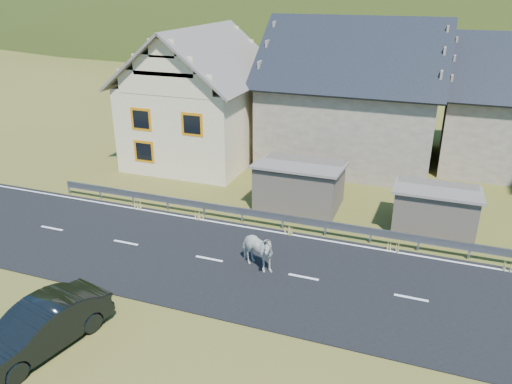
% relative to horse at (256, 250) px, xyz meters
% --- Properties ---
extents(ground, '(160.00, 160.00, 0.00)m').
position_rel_horse_xyz_m(ground, '(1.94, 0.02, -0.85)').
color(ground, '#3C4816').
rests_on(ground, ground).
extents(road, '(60.00, 7.00, 0.04)m').
position_rel_horse_xyz_m(road, '(1.94, 0.02, -0.83)').
color(road, black).
rests_on(road, ground).
extents(lane_markings, '(60.00, 6.60, 0.01)m').
position_rel_horse_xyz_m(lane_markings, '(1.94, 0.02, -0.81)').
color(lane_markings, silver).
rests_on(lane_markings, road).
extents(guardrail, '(28.10, 0.09, 0.75)m').
position_rel_horse_xyz_m(guardrail, '(1.94, 3.70, -0.29)').
color(guardrail, '#93969B').
rests_on(guardrail, ground).
extents(shed_left, '(4.30, 3.30, 2.40)m').
position_rel_horse_xyz_m(shed_left, '(-0.06, 6.52, 0.25)').
color(shed_left, brown).
rests_on(shed_left, ground).
extents(shed_right, '(3.80, 2.90, 2.20)m').
position_rel_horse_xyz_m(shed_right, '(6.44, 6.02, 0.15)').
color(shed_right, brown).
rests_on(shed_right, ground).
extents(house_cream, '(7.80, 9.80, 8.30)m').
position_rel_horse_xyz_m(house_cream, '(-8.07, 12.02, 3.50)').
color(house_cream, beige).
rests_on(house_cream, ground).
extents(house_stone_a, '(10.80, 9.80, 8.90)m').
position_rel_horse_xyz_m(house_stone_a, '(0.94, 15.02, 3.78)').
color(house_stone_a, '#9F8F7C').
rests_on(house_stone_a, ground).
extents(mountain, '(440.00, 280.00, 260.00)m').
position_rel_horse_xyz_m(mountain, '(6.94, 180.02, -20.85)').
color(mountain, '#253B17').
rests_on(mountain, ground).
extents(conifer_patch, '(76.00, 50.00, 28.00)m').
position_rel_horse_xyz_m(conifer_patch, '(-53.06, 110.02, 5.15)').
color(conifer_patch, black).
rests_on(conifer_patch, ground).
extents(horse, '(1.60, 2.11, 1.62)m').
position_rel_horse_xyz_m(horse, '(0.00, 0.00, 0.00)').
color(horse, beige).
rests_on(horse, road).
extents(car, '(2.54, 4.80, 1.51)m').
position_rel_horse_xyz_m(car, '(-4.65, -6.63, -0.10)').
color(car, black).
rests_on(car, ground).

